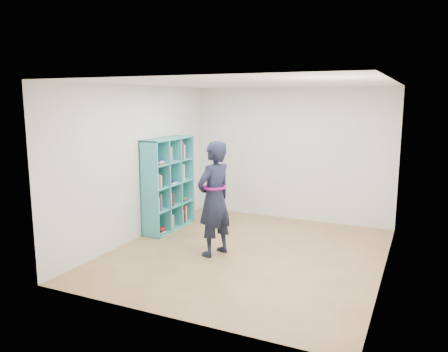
% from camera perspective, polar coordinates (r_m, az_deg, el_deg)
% --- Properties ---
extents(floor, '(4.50, 4.50, 0.00)m').
position_cam_1_polar(floor, '(6.92, 3.04, -10.03)').
color(floor, olive).
rests_on(floor, ground).
extents(ceiling, '(4.50, 4.50, 0.00)m').
position_cam_1_polar(ceiling, '(6.50, 3.25, 12.03)').
color(ceiling, white).
rests_on(ceiling, wall_back).
extents(wall_left, '(0.02, 4.50, 2.60)m').
position_cam_1_polar(wall_left, '(7.55, -11.09, 1.69)').
color(wall_left, silver).
rests_on(wall_left, floor).
extents(wall_right, '(0.02, 4.50, 2.60)m').
position_cam_1_polar(wall_right, '(6.14, 20.73, -0.66)').
color(wall_right, silver).
rests_on(wall_right, floor).
extents(wall_back, '(4.00, 0.02, 2.60)m').
position_cam_1_polar(wall_back, '(8.70, 8.68, 2.84)').
color(wall_back, silver).
rests_on(wall_back, floor).
extents(wall_front, '(4.00, 0.02, 2.60)m').
position_cam_1_polar(wall_front, '(4.61, -7.34, -3.46)').
color(wall_front, silver).
rests_on(wall_front, floor).
extents(bookshelf, '(0.37, 1.26, 1.68)m').
position_cam_1_polar(bookshelf, '(8.05, -7.43, -1.18)').
color(bookshelf, teal).
rests_on(bookshelf, floor).
extents(person, '(0.60, 0.74, 1.76)m').
position_cam_1_polar(person, '(6.61, -1.28, -2.98)').
color(person, black).
rests_on(person, floor).
extents(smartphone, '(0.03, 0.10, 0.13)m').
position_cam_1_polar(smartphone, '(6.75, -1.74, -1.72)').
color(smartphone, silver).
rests_on(smartphone, person).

